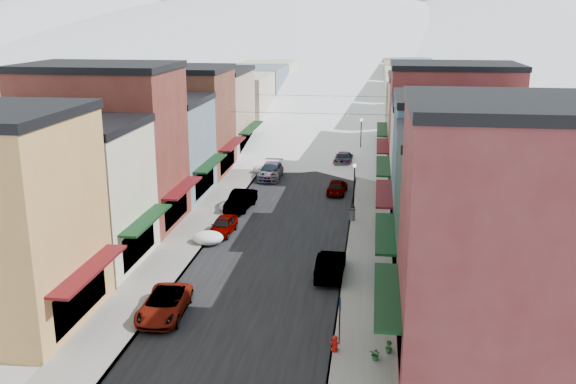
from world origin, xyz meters
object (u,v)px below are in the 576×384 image
(car_silver_sedan, at_px, (223,225))
(streetlamp_near, at_px, (354,180))
(car_dark_hatch, at_px, (241,200))
(car_green_sedan, at_px, (331,265))
(trash_can, at_px, (352,214))
(car_white_suv, at_px, (164,304))
(fire_hydrant, at_px, (335,344))

(car_silver_sedan, bearing_deg, streetlamp_near, 42.39)
(car_dark_hatch, relative_size, car_green_sedan, 1.01)
(car_dark_hatch, xyz_separation_m, trash_can, (9.50, -2.23, -0.16))
(car_silver_sedan, relative_size, car_dark_hatch, 0.82)
(car_green_sedan, bearing_deg, car_white_suv, 39.30)
(car_dark_hatch, relative_size, streetlamp_near, 1.25)
(car_white_suv, bearing_deg, trash_can, 59.13)
(car_white_suv, distance_m, car_silver_sedan, 13.79)
(car_white_suv, distance_m, car_dark_hatch, 20.25)
(car_dark_hatch, distance_m, fire_hydrant, 24.95)
(car_green_sedan, height_order, streetlamp_near, streetlamp_near)
(streetlamp_near, bearing_deg, car_white_suv, -113.86)
(car_dark_hatch, relative_size, fire_hydrant, 5.86)
(car_white_suv, xyz_separation_m, car_green_sedan, (8.60, 6.74, 0.08))
(car_silver_sedan, height_order, fire_hydrant, car_silver_sedan)
(car_green_sedan, bearing_deg, fire_hydrant, 96.59)
(car_white_suv, height_order, trash_can, car_white_suv)
(car_dark_hatch, height_order, trash_can, car_dark_hatch)
(car_dark_hatch, bearing_deg, car_green_sedan, -52.02)
(car_silver_sedan, height_order, car_dark_hatch, car_dark_hatch)
(car_white_suv, distance_m, trash_can, 20.37)
(car_white_suv, xyz_separation_m, fire_hydrant, (9.50, -2.82, -0.17))
(car_dark_hatch, xyz_separation_m, streetlamp_near, (9.50, 1.23, 1.77))
(fire_hydrant, height_order, streetlamp_near, streetlamp_near)
(car_green_sedan, bearing_deg, streetlamp_near, -92.28)
(car_white_suv, xyz_separation_m, car_silver_sedan, (0.00, 13.79, -0.03))
(car_white_suv, relative_size, trash_can, 5.31)
(car_white_suv, xyz_separation_m, trash_can, (9.50, 18.02, -0.06))
(car_silver_sedan, distance_m, car_dark_hatch, 6.45)
(car_green_sedan, relative_size, fire_hydrant, 5.78)
(car_silver_sedan, distance_m, trash_can, 10.40)
(car_green_sedan, height_order, fire_hydrant, car_green_sedan)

